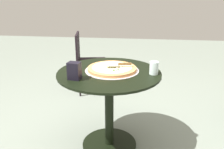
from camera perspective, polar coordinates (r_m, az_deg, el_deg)
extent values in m
plane|color=gray|center=(2.31, -0.63, -16.35)|extent=(10.00, 10.00, 0.00)
cylinder|color=black|center=(1.98, -0.71, 0.40)|extent=(0.86, 0.86, 0.02)
cylinder|color=black|center=(2.12, -0.67, -8.53)|extent=(0.08, 0.08, 0.68)
cylinder|color=black|center=(2.31, -0.63, -16.17)|extent=(0.50, 0.50, 0.02)
cylinder|color=silver|center=(2.01, 0.00, 1.02)|extent=(0.45, 0.45, 0.00)
cylinder|color=tan|center=(2.00, 0.00, 1.39)|extent=(0.41, 0.41, 0.02)
cylinder|color=beige|center=(2.00, 0.00, 1.76)|extent=(0.34, 0.34, 0.00)
sphere|color=#366226|center=(1.90, 0.46, 1.00)|extent=(0.02, 0.02, 0.02)
sphere|color=#336C2F|center=(2.05, -0.11, 2.37)|extent=(0.01, 0.01, 0.01)
sphere|color=#EBE1C6|center=(1.90, 0.96, 1.03)|extent=(0.02, 0.02, 0.02)
sphere|color=#F1EEC5|center=(1.94, 1.23, 1.43)|extent=(0.02, 0.02, 0.02)
sphere|color=silver|center=(1.90, 1.44, 0.91)|extent=(0.01, 0.01, 0.01)
sphere|color=#3A722F|center=(1.91, 1.49, 1.06)|extent=(0.02, 0.02, 0.02)
cube|color=silver|center=(1.99, 0.05, 2.34)|extent=(0.09, 0.11, 0.00)
cube|color=brown|center=(2.00, 3.07, 2.55)|extent=(0.03, 0.11, 0.02)
cylinder|color=white|center=(1.94, 10.00, 1.56)|extent=(0.07, 0.07, 0.10)
cube|color=black|center=(1.82, -8.99, 0.87)|extent=(0.08, 0.10, 0.13)
cube|color=black|center=(3.25, -4.89, 2.98)|extent=(0.44, 0.44, 0.03)
cube|color=black|center=(3.21, -8.21, 6.40)|extent=(0.38, 0.09, 0.38)
cylinder|color=black|center=(3.47, -2.07, 0.32)|extent=(0.02, 0.02, 0.41)
cylinder|color=black|center=(3.17, -1.93, -1.62)|extent=(0.02, 0.02, 0.41)
cylinder|color=black|center=(3.48, -7.37, 0.22)|extent=(0.02, 0.02, 0.41)
cylinder|color=black|center=(3.18, -7.74, -1.73)|extent=(0.02, 0.02, 0.41)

